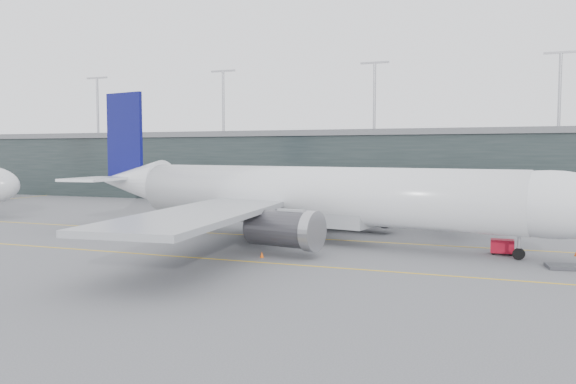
% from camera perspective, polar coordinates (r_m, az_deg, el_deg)
% --- Properties ---
extents(ground, '(320.00, 320.00, 0.00)m').
position_cam_1_polar(ground, '(75.34, -2.26, -4.01)').
color(ground, '#535358').
rests_on(ground, ground).
extents(taxiline_a, '(160.00, 0.25, 0.02)m').
position_cam_1_polar(taxiline_a, '(71.69, -3.46, -4.42)').
color(taxiline_a, yellow).
rests_on(taxiline_a, ground).
extents(taxiline_b, '(160.00, 0.25, 0.02)m').
position_cam_1_polar(taxiline_b, '(57.55, -9.82, -6.56)').
color(taxiline_b, yellow).
rests_on(taxiline_b, ground).
extents(taxiline_lead_main, '(0.25, 60.00, 0.02)m').
position_cam_1_polar(taxiline_lead_main, '(92.65, 5.29, -2.52)').
color(taxiline_lead_main, yellow).
rests_on(taxiline_lead_main, ground).
extents(terminal, '(240.00, 36.00, 29.00)m').
position_cam_1_polar(terminal, '(130.21, 7.39, 2.70)').
color(terminal, black).
rests_on(terminal, ground).
extents(main_aircraft, '(68.49, 63.43, 19.31)m').
position_cam_1_polar(main_aircraft, '(67.07, 2.10, -0.35)').
color(main_aircraft, silver).
rests_on(main_aircraft, ground).
extents(jet_bridge, '(14.56, 43.30, 6.61)m').
position_cam_1_polar(jet_bridge, '(93.82, 14.44, 0.48)').
color(jet_bridge, '#2D2D32').
rests_on(jet_bridge, ground).
extents(gse_cart, '(2.30, 1.48, 1.56)m').
position_cam_1_polar(gse_cart, '(62.26, 20.93, -5.16)').
color(gse_cart, '#A00B1F').
rests_on(gse_cart, ground).
extents(baggage_dolly, '(3.28, 2.77, 0.30)m').
position_cam_1_polar(baggage_dolly, '(57.20, 26.25, -6.81)').
color(baggage_dolly, '#37383D').
rests_on(baggage_dolly, ground).
extents(uld_a, '(1.95, 1.57, 1.76)m').
position_cam_1_polar(uld_a, '(85.75, -2.65, -2.41)').
color(uld_a, '#38373C').
rests_on(uld_a, ground).
extents(uld_b, '(2.31, 1.92, 1.98)m').
position_cam_1_polar(uld_b, '(85.75, -1.13, -2.33)').
color(uld_b, '#38373C').
rests_on(uld_b, ground).
extents(uld_c, '(2.29, 2.07, 1.71)m').
position_cam_1_polar(uld_c, '(83.79, 0.53, -2.58)').
color(uld_c, '#38373C').
rests_on(uld_c, ground).
extents(cone_wing_stbd, '(0.39, 0.39, 0.62)m').
position_cam_1_polar(cone_wing_stbd, '(56.59, -2.67, -6.38)').
color(cone_wing_stbd, '#F65A0D').
rests_on(cone_wing_stbd, ground).
extents(cone_wing_port, '(0.45, 0.45, 0.71)m').
position_cam_1_polar(cone_wing_port, '(82.13, 7.12, -3.12)').
color(cone_wing_port, red).
rests_on(cone_wing_port, ground).
extents(cone_tail, '(0.46, 0.46, 0.73)m').
position_cam_1_polar(cone_tail, '(68.27, -13.36, -4.64)').
color(cone_tail, '#F0400D').
rests_on(cone_tail, ground).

